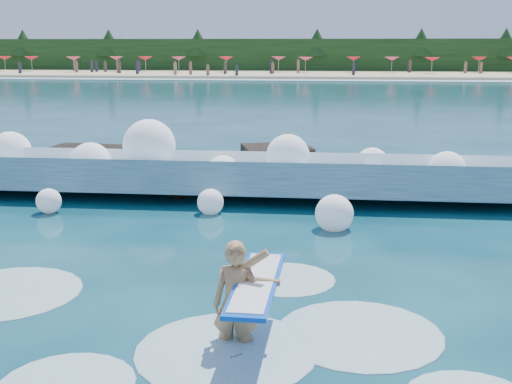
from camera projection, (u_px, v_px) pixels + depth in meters
The scene contains 11 objects.
ground at pixel (158, 282), 11.23m from camera, with size 200.00×200.00×0.00m, color #07303C.
beach at pixel (307, 74), 86.75m from camera, with size 140.00×20.00×0.40m, color tan.
wet_band at pixel (304, 80), 76.13m from camera, with size 140.00×5.00×0.08m, color silver.
treeline at pixel (309, 56), 95.92m from camera, with size 140.00×4.00×5.00m, color black.
breaking_wave at pixel (194, 175), 17.75m from camera, with size 17.56×2.76×1.51m.
rock_cluster at pixel (172, 170), 19.01m from camera, with size 8.07×3.28×1.34m.
surfer_with_board at pixel (241, 300), 8.75m from camera, with size 0.93×2.93×1.78m.
wave_spray at pixel (172, 161), 17.51m from camera, with size 14.96×4.45×2.13m.
surf_foam at pixel (199, 327), 9.42m from camera, with size 9.14×5.67×0.13m.
beach_umbrellas at pixel (308, 59), 88.13m from camera, with size 110.39×6.21×0.50m.
beachgoers at pixel (270, 68), 84.79m from camera, with size 101.55×13.50×1.91m.
Camera 1 is at (2.87, -10.34, 4.04)m, focal length 45.00 mm.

